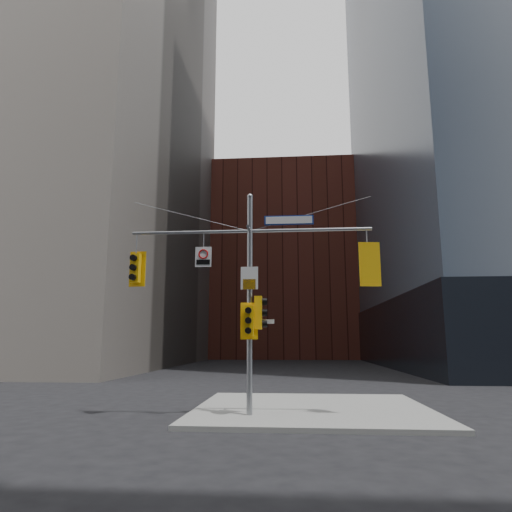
% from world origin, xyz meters
% --- Properties ---
extents(ground, '(160.00, 160.00, 0.00)m').
position_xyz_m(ground, '(0.00, 0.00, 0.00)').
color(ground, black).
rests_on(ground, ground).
extents(sidewalk_corner, '(8.00, 8.00, 0.15)m').
position_xyz_m(sidewalk_corner, '(2.00, 4.00, 0.07)').
color(sidewalk_corner, gray).
rests_on(sidewalk_corner, ground).
extents(tower_nw, '(36.00, 36.00, 80.00)m').
position_xyz_m(tower_nw, '(-28.00, 32.00, 40.00)').
color(tower_nw, gray).
rests_on(tower_nw, ground).
extents(brick_midrise, '(26.00, 20.00, 28.00)m').
position_xyz_m(brick_midrise, '(0.00, 58.00, 14.00)').
color(brick_midrise, maroon).
rests_on(brick_midrise, ground).
extents(signal_assembly, '(8.00, 0.80, 7.30)m').
position_xyz_m(signal_assembly, '(0.00, 1.99, 4.42)').
color(signal_assembly, gray).
rests_on(signal_assembly, ground).
extents(traffic_light_west_arm, '(0.57, 0.48, 1.20)m').
position_xyz_m(traffic_light_west_arm, '(-3.85, 2.01, 4.80)').
color(traffic_light_west_arm, '#FFBA0D').
rests_on(traffic_light_west_arm, ground).
extents(traffic_light_east_arm, '(0.68, 0.58, 1.42)m').
position_xyz_m(traffic_light_east_arm, '(3.82, 1.99, 4.80)').
color(traffic_light_east_arm, '#FFBA0D').
rests_on(traffic_light_east_arm, ground).
extents(traffic_light_pole_side, '(0.41, 0.35, 1.06)m').
position_xyz_m(traffic_light_pole_side, '(0.32, 2.00, 3.29)').
color(traffic_light_pole_side, '#FFBA0D').
rests_on(traffic_light_pole_side, ground).
extents(traffic_light_pole_front, '(0.55, 0.43, 1.16)m').
position_xyz_m(traffic_light_pole_front, '(-0.00, 1.73, 3.03)').
color(traffic_light_pole_front, '#FFBA0D').
rests_on(traffic_light_pole_front, ground).
extents(street_sign_blade, '(1.63, 0.05, 0.32)m').
position_xyz_m(street_sign_blade, '(1.30, 2.00, 6.35)').
color(street_sign_blade, navy).
rests_on(street_sign_blade, ground).
extents(regulatory_sign_arm, '(0.54, 0.07, 0.67)m').
position_xyz_m(regulatory_sign_arm, '(-1.55, 1.97, 5.17)').
color(regulatory_sign_arm, silver).
rests_on(regulatory_sign_arm, ground).
extents(regulatory_sign_pole, '(0.56, 0.06, 0.74)m').
position_xyz_m(regulatory_sign_pole, '(0.00, 1.88, 4.39)').
color(regulatory_sign_pole, silver).
rests_on(regulatory_sign_pole, ground).
extents(street_blade_ew, '(0.69, 0.12, 0.14)m').
position_xyz_m(street_blade_ew, '(0.45, 2.00, 3.01)').
color(street_blade_ew, silver).
rests_on(street_blade_ew, ground).
extents(street_blade_ns, '(0.11, 0.70, 0.14)m').
position_xyz_m(street_blade_ns, '(0.00, 2.45, 2.80)').
color(street_blade_ns, '#145926').
rests_on(street_blade_ns, ground).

